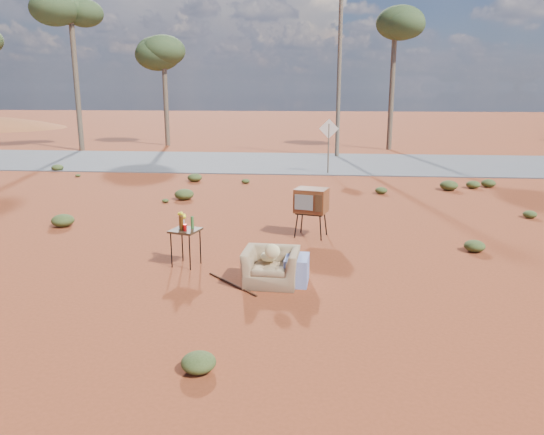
{
  "coord_description": "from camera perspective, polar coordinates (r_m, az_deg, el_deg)",
  "views": [
    {
      "loc": [
        1.21,
        -9.32,
        3.39
      ],
      "look_at": [
        0.24,
        1.17,
        0.8
      ],
      "focal_mm": 35.0,
      "sensor_mm": 36.0,
      "label": 1
    }
  ],
  "objects": [
    {
      "name": "eucalyptus_center",
      "position": [
        30.71,
        13.09,
        19.16
      ],
      "size": [
        3.2,
        3.2,
        7.6
      ],
      "color": "brown",
      "rests_on": "ground"
    },
    {
      "name": "eucalyptus_near_left",
      "position": [
        32.71,
        -11.6,
        17.16
      ],
      "size": [
        3.2,
        3.2,
        6.6
      ],
      "color": "brown",
      "rests_on": "ground"
    },
    {
      "name": "ground",
      "position": [
        9.99,
        -1.97,
        -6.04
      ],
      "size": [
        140.0,
        140.0,
        0.0
      ],
      "primitive_type": "plane",
      "color": "maroon",
      "rests_on": "ground"
    },
    {
      "name": "highway",
      "position": [
        24.58,
        2.44,
        5.92
      ],
      "size": [
        140.0,
        7.0,
        0.04
      ],
      "primitive_type": "cube",
      "color": "#565659",
      "rests_on": "ground"
    },
    {
      "name": "utility_pole_center",
      "position": [
        26.84,
        7.24,
        15.33
      ],
      "size": [
        1.4,
        0.2,
        8.0
      ],
      "color": "brown",
      "rests_on": "ground"
    },
    {
      "name": "tv_unit",
      "position": [
        12.22,
        4.25,
        1.77
      ],
      "size": [
        0.83,
        0.73,
        1.14
      ],
      "rotation": [
        0.0,
        0.0,
        -0.26
      ],
      "color": "black",
      "rests_on": "ground"
    },
    {
      "name": "road_sign",
      "position": [
        21.4,
        6.12,
        8.68
      ],
      "size": [
        0.78,
        0.06,
        2.19
      ],
      "color": "brown",
      "rests_on": "ground"
    },
    {
      "name": "eucalyptus_left",
      "position": [
        31.44,
        -20.82,
        19.41
      ],
      "size": [
        3.2,
        3.2,
        8.1
      ],
      "color": "brown",
      "rests_on": "ground"
    },
    {
      "name": "armchair",
      "position": [
        9.37,
        0.43,
        -4.85
      ],
      "size": [
        1.16,
        0.73,
        0.84
      ],
      "rotation": [
        0.0,
        0.0,
        -0.05
      ],
      "color": "#896C4A",
      "rests_on": "ground"
    },
    {
      "name": "side_table",
      "position": [
        10.38,
        -9.4,
        -1.09
      ],
      "size": [
        0.63,
        0.63,
        1.03
      ],
      "rotation": [
        0.0,
        0.0,
        -0.29
      ],
      "color": "#392714",
      "rests_on": "ground"
    },
    {
      "name": "rusty_bar",
      "position": [
        9.44,
        -4.3,
        -7.15
      ],
      "size": [
        1.03,
        1.04,
        0.04
      ],
      "primitive_type": "cylinder",
      "rotation": [
        0.0,
        1.57,
        -0.79
      ],
      "color": "#462612",
      "rests_on": "ground"
    },
    {
      "name": "scrub_patch",
      "position": [
        14.25,
        -3.05,
        0.61
      ],
      "size": [
        17.49,
        8.07,
        0.33
      ],
      "color": "#455425",
      "rests_on": "ground"
    }
  ]
}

